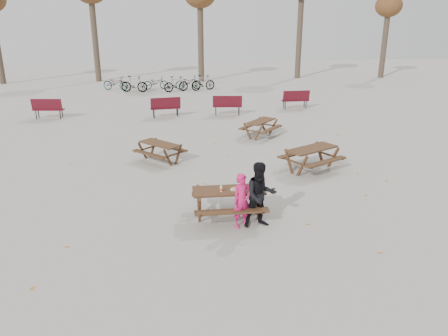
{
  "coord_description": "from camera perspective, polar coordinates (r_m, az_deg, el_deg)",
  "views": [
    {
      "loc": [
        -1.31,
        -10.04,
        4.9
      ],
      "look_at": [
        0.0,
        1.0,
        1.0
      ],
      "focal_mm": 35.0,
      "sensor_mm": 36.0,
      "label": 1
    }
  ],
  "objects": [
    {
      "name": "adult",
      "position": [
        10.53,
        4.78,
        -3.55
      ],
      "size": [
        0.87,
        0.72,
        1.64
      ],
      "primitive_type": "imported",
      "rotation": [
        0.0,
        0.0,
        0.14
      ],
      "color": "black",
      "rests_on": "ground"
    },
    {
      "name": "soda_bottle",
      "position": [
        10.78,
        -0.37,
        -2.75
      ],
      "size": [
        0.07,
        0.07,
        0.17
      ],
      "color": "silver",
      "rests_on": "main_picnic_table"
    },
    {
      "name": "ground",
      "position": [
        11.25,
        0.6,
        -6.49
      ],
      "size": [
        80.0,
        80.0,
        0.0
      ],
      "primitive_type": "plane",
      "color": "gray",
      "rests_on": "ground"
    },
    {
      "name": "fallen_leaves",
      "position": [
        13.58,
        1.35,
        -1.81
      ],
      "size": [
        11.0,
        11.0,
        0.01
      ],
      "primitive_type": null,
      "color": "#B66F2B",
      "rests_on": "ground"
    },
    {
      "name": "food_tray",
      "position": [
        10.88,
        1.35,
        -2.85
      ],
      "size": [
        0.18,
        0.11,
        0.03
      ],
      "primitive_type": "cube",
      "color": "white",
      "rests_on": "main_picnic_table"
    },
    {
      "name": "park_bench_row",
      "position": [
        22.93,
        -4.82,
        8.24
      ],
      "size": [
        14.49,
        1.92,
        1.03
      ],
      "color": "maroon",
      "rests_on": "ground"
    },
    {
      "name": "bicycle_row",
      "position": [
        30.82,
        -8.27,
        10.92
      ],
      "size": [
        7.85,
        2.36,
        1.09
      ],
      "color": "black",
      "rests_on": "ground"
    },
    {
      "name": "picnic_table_far",
      "position": [
        18.72,
        4.8,
        5.17
      ],
      "size": [
        2.0,
        2.04,
        0.68
      ],
      "primitive_type": null,
      "rotation": [
        0.0,
        0.0,
        0.87
      ],
      "color": "#382214",
      "rests_on": "ground"
    },
    {
      "name": "child",
      "position": [
        10.53,
        2.37,
        -4.28
      ],
      "size": [
        0.59,
        0.5,
        1.37
      ],
      "primitive_type": "imported",
      "rotation": [
        0.0,
        0.0,
        0.41
      ],
      "color": "#D71A65",
      "rests_on": "ground"
    },
    {
      "name": "main_picnic_table",
      "position": [
        11.01,
        0.61,
        -3.74
      ],
      "size": [
        1.8,
        1.45,
        0.78
      ],
      "color": "#382214",
      "rests_on": "ground"
    },
    {
      "name": "bread_roll",
      "position": [
        10.87,
        1.35,
        -2.65
      ],
      "size": [
        0.14,
        0.06,
        0.05
      ],
      "primitive_type": "ellipsoid",
      "color": "tan",
      "rests_on": "food_tray"
    },
    {
      "name": "picnic_table_north",
      "position": [
        15.57,
        -8.34,
        2.07
      ],
      "size": [
        1.97,
        1.98,
        0.67
      ],
      "primitive_type": null,
      "rotation": [
        0.0,
        0.0,
        -0.8
      ],
      "color": "#382214",
      "rests_on": "ground"
    },
    {
      "name": "picnic_table_east",
      "position": [
        14.78,
        11.34,
        1.16
      ],
      "size": [
        2.27,
        2.14,
        0.77
      ],
      "primitive_type": null,
      "rotation": [
        0.0,
        0.0,
        0.52
      ],
      "color": "#382214",
      "rests_on": "ground"
    }
  ]
}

